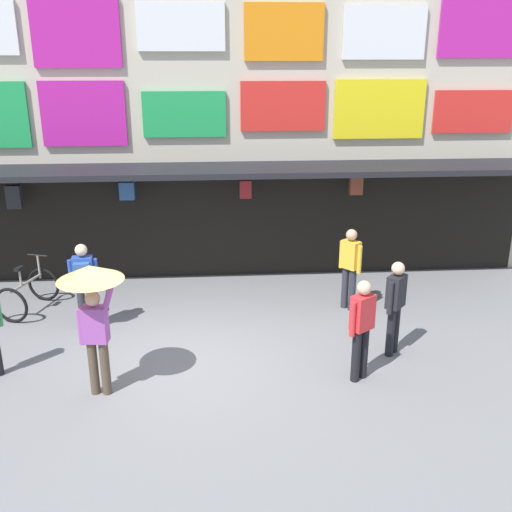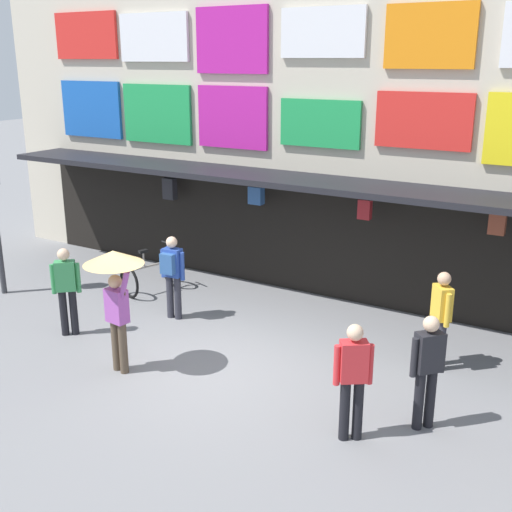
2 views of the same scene
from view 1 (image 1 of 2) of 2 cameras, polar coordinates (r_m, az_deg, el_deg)
The scene contains 8 objects.
ground_plane at distance 10.11m, azimuth -7.16°, elevation -10.05°, with size 80.00×80.00×0.00m, color slate.
shopfront at distance 13.42m, azimuth -6.97°, elevation 15.02°, with size 18.00×2.60×8.00m.
bicycle_parked at distance 12.51m, azimuth -21.41°, elevation -3.37°, with size 1.03×1.32×1.05m.
pedestrian_in_black at distance 9.21m, azimuth 10.31°, elevation -6.65°, with size 0.45×0.39×1.68m.
pedestrian_with_umbrella at distance 8.72m, azimuth -15.75°, elevation -3.60°, with size 0.96×0.96×2.08m.
pedestrian_in_red at distance 11.71m, azimuth 9.18°, elevation -0.85°, with size 0.40×0.43×1.68m.
pedestrian_in_blue at distance 11.11m, azimuth -16.48°, elevation -2.35°, with size 0.53×0.38×1.68m.
pedestrian_in_yellow at distance 10.09m, azimuth 13.46°, elevation -4.50°, with size 0.40×0.42×1.68m.
Camera 1 is at (0.61, -8.81, 4.92)m, focal length 40.89 mm.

